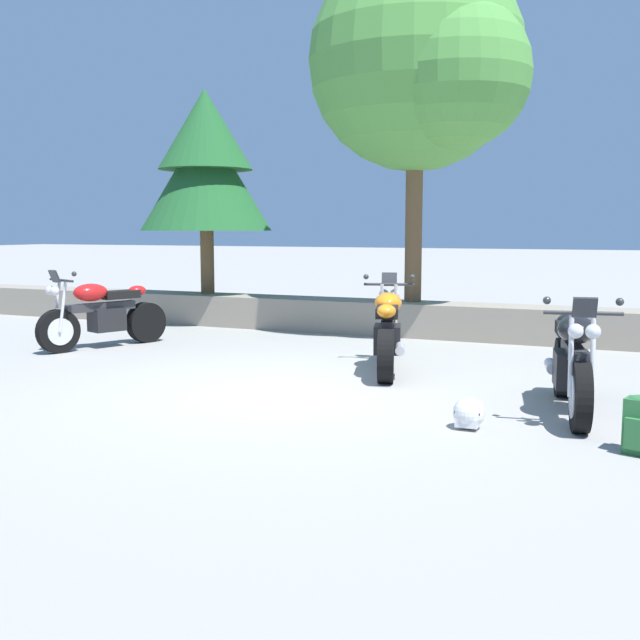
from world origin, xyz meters
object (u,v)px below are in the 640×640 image
motorcycle_black_far_right (573,363)px  rider_helmet (469,414)px  leafy_tree_mid_left (424,65)px  pine_tree_far_left (206,163)px  motorcycle_red_near_left (102,315)px  motorcycle_orange_centre (388,332)px

motorcycle_black_far_right → rider_helmet: (-0.78, -0.96, -0.35)m
leafy_tree_mid_left → pine_tree_far_left: bearing=178.1°
motorcycle_red_near_left → motorcycle_orange_centre: bearing=-1.2°
motorcycle_orange_centre → rider_helmet: 2.80m
rider_helmet → leafy_tree_mid_left: bearing=109.9°
motorcycle_red_near_left → leafy_tree_mid_left: size_ratio=0.35×
rider_helmet → leafy_tree_mid_left: size_ratio=0.05×
motorcycle_black_far_right → pine_tree_far_left: bearing=146.0°
motorcycle_orange_centre → motorcycle_red_near_left: bearing=178.8°
motorcycle_orange_centre → motorcycle_black_far_right: size_ratio=0.98×
motorcycle_black_far_right → leafy_tree_mid_left: (-2.76, 4.53, 3.84)m
motorcycle_black_far_right → rider_helmet: 1.28m
motorcycle_red_near_left → motorcycle_orange_centre: (4.46, -0.09, 0.00)m
motorcycle_black_far_right → pine_tree_far_left: pine_tree_far_left is taller
pine_tree_far_left → leafy_tree_mid_left: size_ratio=0.67×
motorcycle_orange_centre → pine_tree_far_left: pine_tree_far_left is taller
motorcycle_red_near_left → rider_helmet: 6.46m
motorcycle_red_near_left → motorcycle_orange_centre: 4.46m
rider_helmet → pine_tree_far_left: 8.77m
motorcycle_orange_centre → motorcycle_black_far_right: bearing=-31.0°
motorcycle_red_near_left → rider_helmet: bearing=-22.1°
motorcycle_red_near_left → motorcycle_black_far_right: same height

